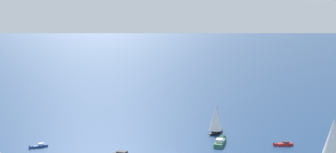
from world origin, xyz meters
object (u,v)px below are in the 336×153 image
at_px(sailboat_far_port, 334,139).
at_px(motorboat_near_centre, 220,142).
at_px(motorboat_inshore, 38,146).
at_px(sailboat_outer_ring_d, 216,120).
at_px(motorboat_mid_cluster, 282,144).

bearing_deg(sailboat_far_port, motorboat_near_centre, -28.63).
bearing_deg(sailboat_far_port, motorboat_inshore, -8.60).
bearing_deg(sailboat_outer_ring_d, motorboat_inshore, 15.28).
relative_size(motorboat_near_centre, sailboat_far_port, 0.75).
xyz_separation_m(sailboat_far_port, motorboat_inshore, (83.63, -12.65, -5.47)).
height_order(sailboat_far_port, sailboat_outer_ring_d, sailboat_far_port).
height_order(motorboat_inshore, motorboat_mid_cluster, motorboat_mid_cluster).
height_order(motorboat_mid_cluster, sailboat_outer_ring_d, sailboat_outer_ring_d).
xyz_separation_m(motorboat_near_centre, motorboat_inshore, (54.94, 3.02, -0.32)).
xyz_separation_m(motorboat_near_centre, motorboat_mid_cluster, (-18.46, 2.14, -0.27)).
bearing_deg(motorboat_near_centre, sailboat_far_port, 151.37).
bearing_deg(sailboat_outer_ring_d, sailboat_far_port, 136.16).
bearing_deg(motorboat_inshore, motorboat_near_centre, -176.85).
bearing_deg(motorboat_mid_cluster, sailboat_outer_ring_d, -37.26).
height_order(motorboat_inshore, sailboat_outer_ring_d, sailboat_outer_ring_d).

